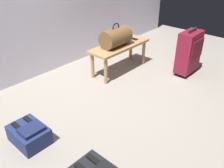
# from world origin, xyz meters

# --- Properties ---
(ground_plane) EXTENTS (6.60, 6.60, 0.00)m
(ground_plane) POSITION_xyz_m (0.00, 0.00, 0.00)
(ground_plane) COLOR gray
(bench) EXTENTS (1.00, 0.36, 0.42)m
(bench) POSITION_xyz_m (0.70, 0.78, 0.35)
(bench) COLOR #A87A4C
(bench) RESTS_ON ground
(duffel_bag_brown) EXTENTS (0.44, 0.26, 0.34)m
(duffel_bag_brown) POSITION_xyz_m (0.61, 0.78, 0.55)
(duffel_bag_brown) COLOR brown
(duffel_bag_brown) RESTS_ON bench
(cell_phone) EXTENTS (0.07, 0.14, 0.01)m
(cell_phone) POSITION_xyz_m (1.03, 0.77, 0.42)
(cell_phone) COLOR #191E4C
(cell_phone) RESTS_ON bench
(suitcase_upright_burgundy) EXTENTS (0.40, 0.24, 0.68)m
(suitcase_upright_burgundy) POSITION_xyz_m (1.29, -0.04, 0.35)
(suitcase_upright_burgundy) COLOR maroon
(suitcase_upright_burgundy) RESTS_ON ground
(backpack_navy) EXTENTS (0.28, 0.38, 0.21)m
(backpack_navy) POSITION_xyz_m (-1.08, 0.40, 0.09)
(backpack_navy) COLOR navy
(backpack_navy) RESTS_ON ground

